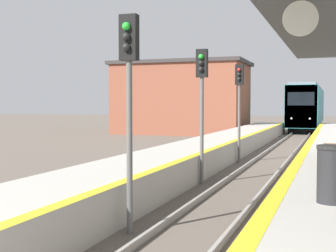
{
  "coord_description": "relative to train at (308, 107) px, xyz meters",
  "views": [
    {
      "loc": [
        2.62,
        -2.75,
        2.6
      ],
      "look_at": [
        -4.48,
        17.22,
        1.6
      ],
      "focal_mm": 50.0,
      "sensor_mm": 36.0,
      "label": 1
    }
  ],
  "objects": [
    {
      "name": "bench",
      "position": [
        2.62,
        -37.88,
        -0.86
      ],
      "size": [
        0.44,
        1.65,
        0.92
      ],
      "color": "brown",
      "rests_on": "platform_right"
    },
    {
      "name": "signal_mid",
      "position": [
        -1.4,
        -37.47,
        0.78
      ],
      "size": [
        0.36,
        0.31,
        4.36
      ],
      "color": "#595959",
      "rests_on": "ground"
    },
    {
      "name": "station_building",
      "position": [
        -10.08,
        -12.66,
        0.88
      ],
      "size": [
        11.57,
        6.95,
        6.29
      ],
      "color": "brown",
      "rests_on": "ground"
    },
    {
      "name": "signal_far",
      "position": [
        -1.36,
        -31.39,
        0.78
      ],
      "size": [
        0.36,
        0.31,
        4.36
      ],
      "color": "#595959",
      "rests_on": "ground"
    },
    {
      "name": "signal_near",
      "position": [
        -1.21,
        -43.56,
        0.78
      ],
      "size": [
        0.36,
        0.31,
        4.36
      ],
      "color": "#595959",
      "rests_on": "ground"
    },
    {
      "name": "trash_bin",
      "position": [
        2.61,
        -43.74,
        -0.86
      ],
      "size": [
        0.52,
        0.52,
        0.98
      ],
      "color": "#262628",
      "rests_on": "platform_right"
    },
    {
      "name": "train",
      "position": [
        0.0,
        0.0,
        0.0
      ],
      "size": [
        2.7,
        23.29,
        4.48
      ],
      "color": "black",
      "rests_on": "ground"
    }
  ]
}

